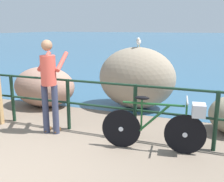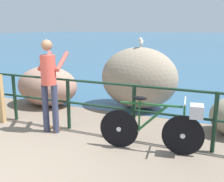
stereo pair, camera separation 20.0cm
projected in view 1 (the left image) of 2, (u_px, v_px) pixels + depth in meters
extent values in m
cube|color=#756656|center=(179.00, 53.00, 21.71)|extent=(120.00, 120.00, 0.10)
cube|color=#2D5675|center=(199.00, 38.00, 47.54)|extent=(120.00, 90.00, 0.01)
cylinder|color=black|center=(13.00, 98.00, 5.72)|extent=(0.07, 0.07, 1.02)
cylinder|color=black|center=(68.00, 105.00, 5.26)|extent=(0.07, 0.07, 1.02)
cylinder|color=black|center=(135.00, 112.00, 4.79)|extent=(0.07, 0.07, 1.02)
cylinder|color=black|center=(216.00, 121.00, 4.32)|extent=(0.07, 0.07, 1.02)
cylinder|color=black|center=(67.00, 80.00, 5.14)|extent=(8.16, 0.04, 0.04)
cylinder|color=black|center=(68.00, 103.00, 5.25)|extent=(8.16, 0.04, 0.04)
cylinder|color=black|center=(121.00, 129.00, 4.50)|extent=(0.66, 0.11, 0.66)
cylinder|color=#B7BCC6|center=(121.00, 129.00, 4.50)|extent=(0.09, 0.06, 0.08)
cylinder|color=black|center=(185.00, 134.00, 4.26)|extent=(0.66, 0.11, 0.66)
cylinder|color=#B7BCC6|center=(185.00, 134.00, 4.26)|extent=(0.09, 0.06, 0.08)
cylinder|color=#194C23|center=(153.00, 104.00, 4.27)|extent=(0.99, 0.15, 0.04)
cylinder|color=#194C23|center=(154.00, 118.00, 4.32)|extent=(0.50, 0.10, 0.50)
cylinder|color=#194C23|center=(142.00, 115.00, 4.36)|extent=(0.03, 0.03, 0.53)
ellipsoid|color=black|center=(142.00, 98.00, 4.29)|extent=(0.25, 0.13, 0.06)
cylinder|color=#194C23|center=(186.00, 118.00, 4.19)|extent=(0.03, 0.03, 0.57)
cylinder|color=#B7BCC6|center=(187.00, 100.00, 4.12)|extent=(0.08, 0.48, 0.03)
cube|color=#B7BCC6|center=(199.00, 110.00, 4.12)|extent=(0.23, 0.26, 0.20)
cylinder|color=#333851|center=(46.00, 109.00, 5.09)|extent=(0.12, 0.12, 0.95)
ellipsoid|color=#513319|center=(48.00, 129.00, 5.25)|extent=(0.14, 0.27, 0.08)
cylinder|color=#333851|center=(55.00, 110.00, 5.05)|extent=(0.12, 0.12, 0.95)
ellipsoid|color=#513319|center=(58.00, 130.00, 5.21)|extent=(0.14, 0.27, 0.08)
cylinder|color=#CC4C3F|center=(48.00, 70.00, 4.89)|extent=(0.28, 0.28, 0.55)
sphere|color=#9E7051|center=(47.00, 45.00, 4.78)|extent=(0.20, 0.20, 0.20)
cylinder|color=#CC4C3F|center=(44.00, 61.00, 5.12)|extent=(0.16, 0.52, 0.34)
cylinder|color=#CC4C3F|center=(62.00, 62.00, 5.05)|extent=(0.16, 0.52, 0.34)
ellipsoid|color=gray|center=(137.00, 78.00, 6.64)|extent=(1.93, 1.41, 1.52)
ellipsoid|color=#9D7665|center=(44.00, 87.00, 6.85)|extent=(1.62, 1.24, 1.02)
cylinder|color=gold|center=(139.00, 46.00, 6.44)|extent=(0.01, 0.01, 0.06)
cylinder|color=gold|center=(138.00, 46.00, 6.44)|extent=(0.01, 0.01, 0.06)
ellipsoid|color=white|center=(139.00, 42.00, 6.42)|extent=(0.16, 0.28, 0.13)
ellipsoid|color=#9E9EA3|center=(139.00, 41.00, 6.43)|extent=(0.16, 0.26, 0.06)
sphere|color=white|center=(138.00, 39.00, 6.29)|extent=(0.08, 0.08, 0.08)
cone|color=gold|center=(138.00, 39.00, 6.24)|extent=(0.03, 0.05, 0.02)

